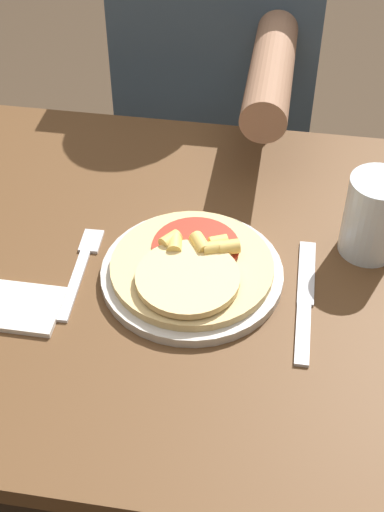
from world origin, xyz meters
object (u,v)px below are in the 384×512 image
object	(u,v)px
fork	(82,266)
drinking_glass	(373,216)
plate	(192,274)
knife	(305,301)
person_diner	(219,77)
dining_table	(172,322)
pizza	(192,266)

from	to	relation	value
fork	drinking_glass	xyz separation A→B (m)	(0.39, 0.10, 0.06)
plate	knife	size ratio (longest dim) A/B	1.11
fork	knife	xyz separation A→B (m)	(0.30, -0.02, 0.00)
fork	drinking_glass	distance (m)	0.40
drinking_glass	person_diner	xyz separation A→B (m)	(-0.28, 0.52, -0.10)
dining_table	knife	world-z (taller)	knife
dining_table	fork	size ratio (longest dim) A/B	7.24
knife	person_diner	bearing A→B (deg)	107.14
fork	person_diner	distance (m)	0.63
plate	fork	size ratio (longest dim) A/B	1.39
person_diner	plate	bearing A→B (deg)	-85.96
pizza	knife	xyz separation A→B (m)	(0.15, -0.02, -0.02)
drinking_glass	plate	bearing A→B (deg)	-157.70
pizza	drinking_glass	world-z (taller)	drinking_glass
pizza	fork	size ratio (longest dim) A/B	1.24
pizza	knife	world-z (taller)	pizza
pizza	drinking_glass	size ratio (longest dim) A/B	1.83
fork	pizza	bearing A→B (deg)	0.46
drinking_glass	knife	bearing A→B (deg)	-124.36
knife	person_diner	world-z (taller)	person_diner
plate	pizza	size ratio (longest dim) A/B	1.12
dining_table	pizza	world-z (taller)	pizza
fork	person_diner	bearing A→B (deg)	79.95
drinking_glass	person_diner	world-z (taller)	person_diner
dining_table	fork	distance (m)	0.17
knife	drinking_glass	world-z (taller)	drinking_glass
drinking_glass	person_diner	size ratio (longest dim) A/B	0.10
dining_table	pizza	xyz separation A→B (m)	(0.03, -0.02, 0.14)
plate	person_diner	distance (m)	0.61
fork	dining_table	bearing A→B (deg)	11.73
plate	person_diner	size ratio (longest dim) A/B	0.20
plate	drinking_glass	bearing A→B (deg)	22.30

